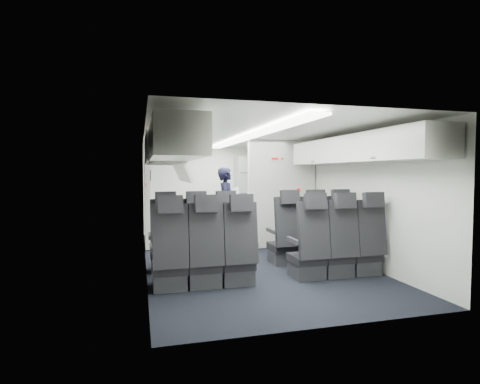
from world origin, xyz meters
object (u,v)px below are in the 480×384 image
seat_row_mid (274,253)px  carry_on_bag (165,152)px  seat_row_front (255,241)px  flight_attendant (227,205)px  boarding_door (147,200)px  galley_unit (253,195)px

seat_row_mid → carry_on_bag: 2.33m
seat_row_front → flight_attendant: size_ratio=2.06×
seat_row_front → boarding_door: boarding_door is taller
seat_row_front → flight_attendant: flight_attendant is taller
seat_row_mid → flight_attendant: size_ratio=2.06×
flight_attendant → carry_on_bag: (-1.41, -1.81, 1.02)m
seat_row_mid → galley_unit: 4.30m
seat_row_front → flight_attendant: 2.16m
carry_on_bag → boarding_door: bearing=116.6°
seat_row_mid → galley_unit: size_ratio=1.75×
boarding_door → seat_row_mid: bearing=-61.2°
seat_row_front → carry_on_bag: bearing=167.1°
boarding_door → flight_attendant: size_ratio=1.15×
seat_row_front → seat_row_mid: (0.00, -0.90, 0.00)m
galley_unit → boarding_door: (-2.59, -1.17, 0.00)m
seat_row_front → boarding_door: 2.71m
seat_row_mid → carry_on_bag: (-1.39, 1.22, 1.42)m
seat_row_front → galley_unit: bearing=73.7°
seat_row_front → galley_unit: (0.95, 3.25, 0.55)m
seat_row_mid → boarding_door: (-1.64, 2.99, 0.55)m
galley_unit → boarding_door: bearing=-155.7°
flight_attendant → carry_on_bag: bearing=161.1°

